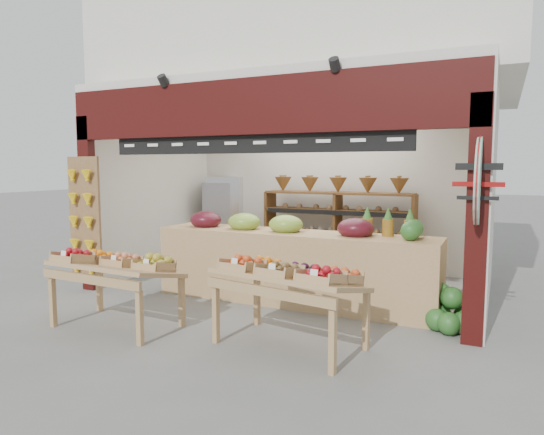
{
  "coord_description": "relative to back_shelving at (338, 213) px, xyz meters",
  "views": [
    {
      "loc": [
        2.96,
        -6.53,
        1.9
      ],
      "look_at": [
        -0.03,
        -0.2,
        1.16
      ],
      "focal_mm": 32.0,
      "sensor_mm": 36.0,
      "label": 1
    }
  ],
  "objects": [
    {
      "name": "ground",
      "position": [
        -0.33,
        -1.78,
        -1.08
      ],
      "size": [
        60.0,
        60.0,
        0.0
      ],
      "primitive_type": "plane",
      "color": "slate",
      "rests_on": "ground"
    },
    {
      "name": "shop_structure",
      "position": [
        -0.33,
        -0.17,
        2.84
      ],
      "size": [
        6.36,
        5.12,
        5.4
      ],
      "color": "silver",
      "rests_on": "ground"
    },
    {
      "name": "banana_board",
      "position": [
        -3.06,
        -2.96,
        0.04
      ],
      "size": [
        0.6,
        0.15,
        1.8
      ],
      "color": "olive",
      "rests_on": "ground"
    },
    {
      "name": "gift_sign",
      "position": [
        2.42,
        -2.93,
        0.67
      ],
      "size": [
        0.04,
        0.93,
        0.92
      ],
      "color": "#B0DEC0",
      "rests_on": "ground"
    },
    {
      "name": "back_shelving",
      "position": [
        0.0,
        0.0,
        0.0
      ],
      "size": [
        2.73,
        0.45,
        1.71
      ],
      "color": "brown",
      "rests_on": "ground"
    },
    {
      "name": "refrigerator",
      "position": [
        -2.39,
        0.09,
        -0.23
      ],
      "size": [
        0.84,
        0.84,
        1.69
      ],
      "primitive_type": "cube",
      "rotation": [
        0.0,
        0.0,
        0.34
      ],
      "color": "silver",
      "rests_on": "ground"
    },
    {
      "name": "cardboard_stack",
      "position": [
        -1.56,
        -1.27,
        -0.83
      ],
      "size": [
        1.03,
        0.77,
        0.67
      ],
      "color": "beige",
      "rests_on": "ground"
    },
    {
      "name": "mid_counter",
      "position": [
        0.03,
        -2.17,
        -0.54
      ],
      "size": [
        3.98,
        0.79,
        1.23
      ],
      "color": "tan",
      "rests_on": "ground"
    },
    {
      "name": "display_table_left",
      "position": [
        -1.53,
        -3.97,
        -0.36
      ],
      "size": [
        1.51,
        0.88,
        0.96
      ],
      "color": "tan",
      "rests_on": "ground"
    },
    {
      "name": "display_table_right",
      "position": [
        0.67,
        -3.74,
        -0.31
      ],
      "size": [
        1.65,
        1.1,
        0.99
      ],
      "color": "tan",
      "rests_on": "ground"
    },
    {
      "name": "watermelon_pile",
      "position": [
        2.15,
        -2.42,
        -0.89
      ],
      "size": [
        0.69,
        0.66,
        0.5
      ],
      "color": "#1C521B",
      "rests_on": "ground"
    }
  ]
}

